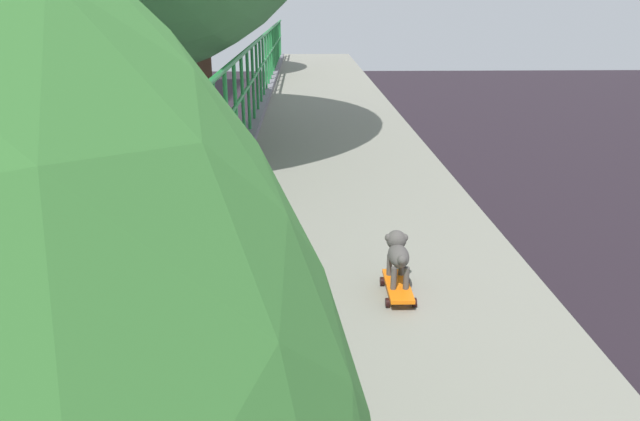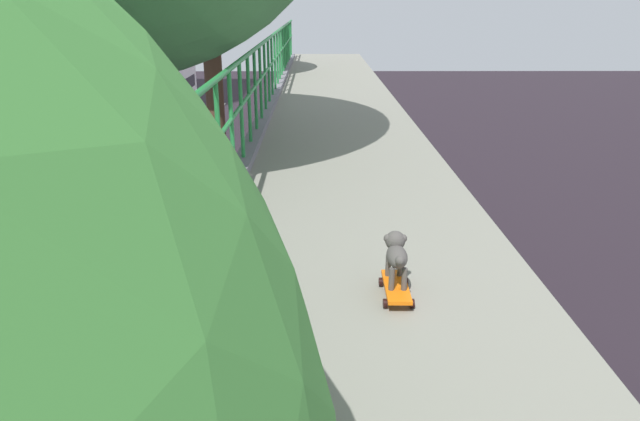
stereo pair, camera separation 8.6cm
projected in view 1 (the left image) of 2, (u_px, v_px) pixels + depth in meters
car_blue_fifth at (102, 283)px, 13.51m from camera, size 1.97×4.15×1.45m
car_silver_sixth at (16, 233)px, 16.47m from camera, size 1.83×4.11×1.36m
car_red_taxi_seventh at (174, 187)px, 20.37m from camera, size 1.82×4.48×1.58m
city_bus at (139, 102)px, 30.11m from camera, size 2.73×11.71×3.44m
toy_skateboard at (398, 287)px, 3.64m from camera, size 0.20×0.44×0.08m
small_dog at (398, 252)px, 3.63m from camera, size 0.15×0.37×0.31m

